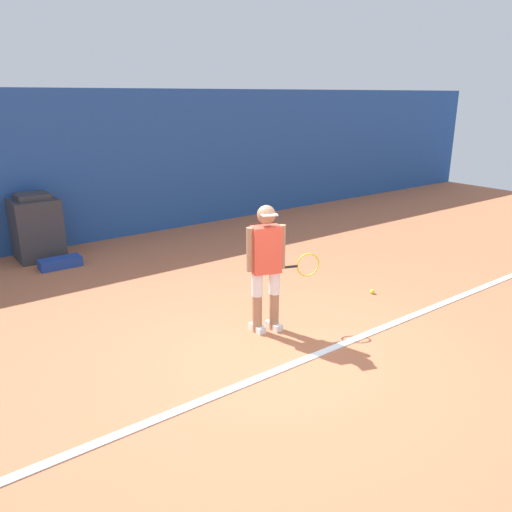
% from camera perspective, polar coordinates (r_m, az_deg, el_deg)
% --- Properties ---
extents(ground_plane, '(24.00, 24.00, 0.00)m').
position_cam_1_polar(ground_plane, '(5.75, 2.99, -11.15)').
color(ground_plane, '#B76642').
extents(back_wall, '(24.00, 0.10, 2.91)m').
position_cam_1_polar(back_wall, '(10.25, -18.21, 9.58)').
color(back_wall, '#234C99').
rests_on(back_wall, ground_plane).
extents(court_baseline, '(21.60, 0.10, 0.01)m').
position_cam_1_polar(court_baseline, '(5.58, 4.65, -12.08)').
color(court_baseline, white).
rests_on(court_baseline, ground_plane).
extents(tennis_player, '(0.90, 0.39, 1.58)m').
position_cam_1_polar(tennis_player, '(5.95, 1.26, -0.84)').
color(tennis_player, '#A37556').
rests_on(tennis_player, ground_plane).
extents(tennis_ball, '(0.07, 0.07, 0.07)m').
position_cam_1_polar(tennis_ball, '(7.55, 13.15, -3.97)').
color(tennis_ball, '#D1E533').
rests_on(tennis_ball, ground_plane).
extents(covered_chair, '(0.76, 0.76, 1.17)m').
position_cam_1_polar(covered_chair, '(9.63, -23.79, 3.00)').
color(covered_chair, '#333338').
rests_on(covered_chair, ground_plane).
extents(equipment_bag, '(0.68, 0.30, 0.16)m').
position_cam_1_polar(equipment_bag, '(9.07, -21.47, -0.72)').
color(equipment_bag, '#1E3D99').
rests_on(equipment_bag, ground_plane).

